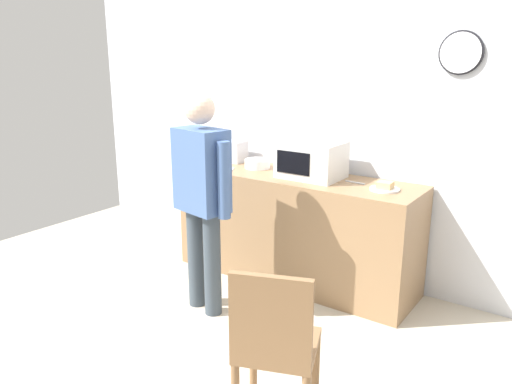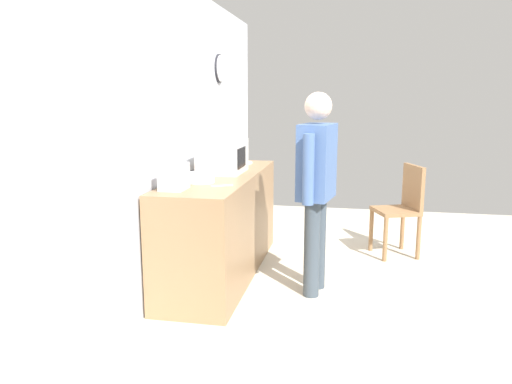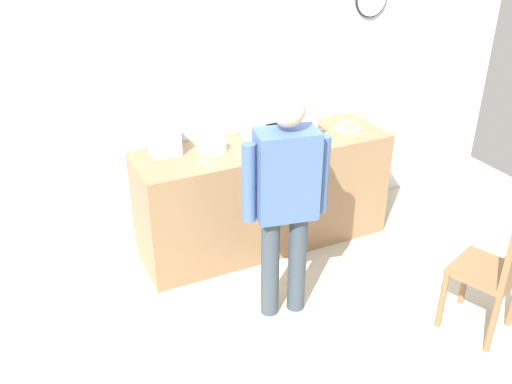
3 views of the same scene
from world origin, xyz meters
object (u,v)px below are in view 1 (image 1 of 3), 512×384
object	(u,v)px
salad_bowl	(257,164)
spoon_utensil	(355,182)
fork_utensil	(231,170)
person_standing	(202,189)
sandwich_plate	(385,187)
wooden_chair	(275,344)
microwave	(311,160)
toaster	(234,151)

from	to	relation	value
salad_bowl	spoon_utensil	xyz separation A→B (m)	(0.94, 0.01, -0.04)
fork_utensil	spoon_utensil	distance (m)	1.09
salad_bowl	spoon_utensil	world-z (taller)	salad_bowl
fork_utensil	person_standing	world-z (taller)	person_standing
sandwich_plate	wooden_chair	world-z (taller)	sandwich_plate
sandwich_plate	wooden_chair	bearing A→B (deg)	-86.13
salad_bowl	wooden_chair	size ratio (longest dim) A/B	0.24
microwave	wooden_chair	xyz separation A→B (m)	(0.76, -1.70, -0.56)
microwave	toaster	distance (m)	0.93
sandwich_plate	person_standing	bearing A→B (deg)	-140.83
toaster	wooden_chair	distance (m)	2.54
salad_bowl	spoon_utensil	bearing A→B (deg)	0.57
spoon_utensil	sandwich_plate	bearing A→B (deg)	-15.72
toaster	spoon_utensil	bearing A→B (deg)	-4.03
sandwich_plate	toaster	distance (m)	1.58
fork_utensil	wooden_chair	world-z (taller)	same
toaster	person_standing	world-z (taller)	person_standing
toaster	person_standing	size ratio (longest dim) A/B	0.13
sandwich_plate	wooden_chair	xyz separation A→B (m)	(0.11, -1.67, -0.43)
toaster	fork_utensil	bearing A→B (deg)	-55.19
person_standing	salad_bowl	bearing A→B (deg)	99.68
toaster	fork_utensil	distance (m)	0.39
sandwich_plate	fork_utensil	bearing A→B (deg)	-173.79
salad_bowl	toaster	size ratio (longest dim) A/B	1.04
person_standing	fork_utensil	bearing A→B (deg)	111.83
microwave	wooden_chair	world-z (taller)	microwave
fork_utensil	microwave	bearing A→B (deg)	14.46
spoon_utensil	person_standing	xyz separation A→B (m)	(-0.78, -0.94, 0.03)
microwave	toaster	size ratio (longest dim) A/B	2.27
spoon_utensil	wooden_chair	world-z (taller)	same
fork_utensil	toaster	bearing A→B (deg)	124.81
spoon_utensil	person_standing	bearing A→B (deg)	-129.81
fork_utensil	spoon_utensil	world-z (taller)	same
person_standing	wooden_chair	world-z (taller)	person_standing
microwave	fork_utensil	distance (m)	0.73
fork_utensil	person_standing	size ratio (longest dim) A/B	0.10
salad_bowl	toaster	bearing A→B (deg)	163.90
salad_bowl	fork_utensil	world-z (taller)	salad_bowl
salad_bowl	wooden_chair	world-z (taller)	salad_bowl
sandwich_plate	spoon_utensil	size ratio (longest dim) A/B	1.31
microwave	salad_bowl	xyz separation A→B (m)	(-0.57, 0.04, -0.11)
wooden_chair	fork_utensil	bearing A→B (deg)	133.82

